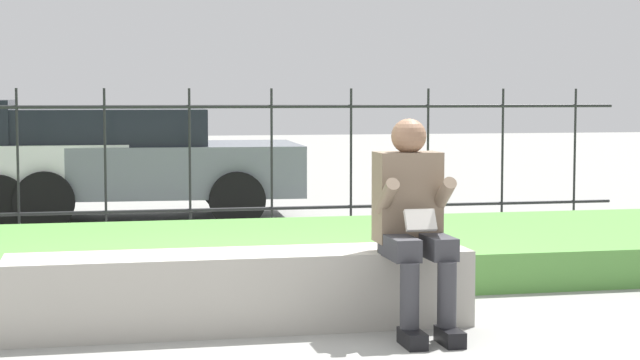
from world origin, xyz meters
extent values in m
plane|color=gray|center=(0.00, 0.00, 0.00)|extent=(60.00, 60.00, 0.00)
cube|color=#ADA89E|center=(-0.05, 0.00, 0.23)|extent=(2.77, 0.51, 0.46)
cube|color=gray|center=(-0.05, 0.00, 0.04)|extent=(2.66, 0.47, 0.08)
cube|color=black|center=(0.82, -0.66, 0.04)|extent=(0.11, 0.26, 0.09)
cylinder|color=#38383D|center=(0.82, -0.60, 0.28)|extent=(0.11, 0.11, 0.37)
cube|color=#38383D|center=(0.82, -0.39, 0.52)|extent=(0.15, 0.42, 0.13)
cube|color=black|center=(1.04, -0.66, 0.04)|extent=(0.11, 0.26, 0.09)
cylinder|color=#38383D|center=(1.04, -0.60, 0.28)|extent=(0.11, 0.11, 0.37)
cube|color=#38383D|center=(1.04, -0.39, 0.52)|extent=(0.15, 0.42, 0.13)
cube|color=#7A6651|center=(0.93, -0.18, 0.79)|extent=(0.38, 0.24, 0.54)
sphere|color=#8C664C|center=(0.93, -0.20, 1.16)|extent=(0.21, 0.21, 0.21)
cylinder|color=#7A6651|center=(0.76, -0.34, 0.81)|extent=(0.08, 0.29, 0.24)
cylinder|color=#7A6651|center=(1.10, -0.34, 0.81)|extent=(0.08, 0.29, 0.24)
cube|color=beige|center=(0.93, -0.44, 0.68)|extent=(0.18, 0.09, 0.13)
cube|color=#569342|center=(0.00, 1.96, 0.14)|extent=(10.74, 2.52, 0.29)
cylinder|color=#232326|center=(0.00, 3.95, 0.29)|extent=(8.74, 0.03, 0.03)
cylinder|color=#232326|center=(0.00, 3.95, 1.29)|extent=(8.74, 0.03, 0.03)
cylinder|color=#232326|center=(-1.59, 3.95, 0.73)|extent=(0.02, 0.02, 1.46)
cylinder|color=#232326|center=(-0.79, 3.95, 0.73)|extent=(0.02, 0.02, 1.46)
cylinder|color=#232326|center=(0.00, 3.95, 0.73)|extent=(0.02, 0.02, 1.46)
cylinder|color=#232326|center=(0.79, 3.95, 0.73)|extent=(0.02, 0.02, 1.46)
cylinder|color=#232326|center=(1.59, 3.95, 0.73)|extent=(0.02, 0.02, 1.46)
cylinder|color=#232326|center=(2.38, 3.95, 0.73)|extent=(0.02, 0.02, 1.46)
cylinder|color=#232326|center=(3.18, 3.95, 0.73)|extent=(0.02, 0.02, 1.46)
cylinder|color=#232326|center=(3.97, 3.95, 0.73)|extent=(0.02, 0.02, 1.46)
cylinder|color=black|center=(-1.40, 4.94, 0.31)|extent=(0.62, 0.20, 0.62)
cylinder|color=black|center=(-1.41, 6.68, 0.31)|extent=(0.62, 0.20, 0.62)
cube|color=slate|center=(-0.60, 5.77, 0.58)|extent=(4.00, 1.96, 0.56)
cube|color=black|center=(-0.75, 5.78, 1.05)|extent=(2.23, 1.66, 0.39)
cylinder|color=black|center=(0.57, 4.84, 0.30)|extent=(0.61, 0.23, 0.60)
cylinder|color=black|center=(0.66, 6.57, 0.30)|extent=(0.61, 0.23, 0.60)
cylinder|color=black|center=(-1.76, 6.69, 0.30)|extent=(0.61, 0.23, 0.60)
camera|label=1|loc=(-0.91, -6.29, 1.41)|focal=60.00mm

